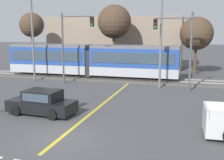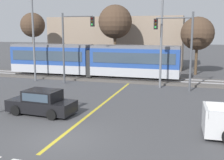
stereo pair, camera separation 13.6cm
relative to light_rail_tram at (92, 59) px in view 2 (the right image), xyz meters
name	(u,v)px [view 2 (the right image)]	position (x,y,z in m)	size (l,w,h in m)	color
ground_plane	(59,138)	(4.52, -16.70, -2.05)	(200.00, 200.00, 0.00)	#474749
track_bed	(133,79)	(4.52, 0.01, -1.96)	(120.00, 4.00, 0.18)	#56514C
rail_near	(131,79)	(4.52, -0.71, -1.82)	(120.00, 0.08, 0.10)	#939399
rail_far	(134,77)	(4.52, 0.73, -1.82)	(120.00, 0.08, 0.10)	#939399
light_rail_tram	(92,59)	(0.00, 0.00, 0.00)	(18.50, 2.64, 3.43)	#B7BAC1
lane_centre_line	(101,105)	(4.52, -10.30, -2.05)	(0.20, 16.61, 0.01)	gold
sedan_crossing	(42,103)	(1.65, -13.32, -1.35)	(4.31, 2.13, 1.52)	black
traffic_light_far_left	(73,38)	(-0.55, -3.61, 2.38)	(3.25, 0.38, 6.74)	#515459
traffic_light_far_right	(179,40)	(9.28, -3.95, 2.25)	(3.25, 0.38, 6.62)	#515459
street_lamp_west	(34,29)	(-4.92, -3.08, 3.24)	(2.02, 0.28, 9.44)	slate
street_lamp_centre	(164,26)	(7.86, -3.13, 3.48)	(2.08, 0.28, 9.90)	slate
bare_tree_far_west	(33,25)	(-9.46, 3.91, 3.71)	(3.10, 3.10, 7.36)	brown
bare_tree_west	(115,22)	(1.31, 4.54, 4.06)	(4.00, 4.00, 8.14)	brown
bare_tree_east	(197,34)	(10.76, 5.86, 2.71)	(3.81, 3.81, 6.68)	brown
building_backdrop_far	(116,42)	(-0.29, 10.74, 1.43)	(18.63, 6.00, 6.95)	gray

